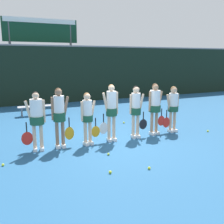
{
  "coord_description": "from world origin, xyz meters",
  "views": [
    {
      "loc": [
        -3.42,
        -7.38,
        2.6
      ],
      "look_at": [
        -0.05,
        -0.02,
        0.93
      ],
      "focal_mm": 42.0,
      "sensor_mm": 36.0,
      "label": 1
    }
  ],
  "objects": [
    {
      "name": "player_1",
      "position": [
        -1.72,
        0.0,
        1.04
      ],
      "size": [
        0.64,
        0.36,
        1.77
      ],
      "rotation": [
        0.0,
        0.0,
        -0.08
      ],
      "color": "#8C664C",
      "rests_on": "ground_plane"
    },
    {
      "name": "tennis_ball_0",
      "position": [
        3.48,
        -0.58,
        0.04
      ],
      "size": [
        0.07,
        0.07,
        0.07
      ],
      "primitive_type": "sphere",
      "color": "#CCE033",
      "rests_on": "ground_plane"
    },
    {
      "name": "player_6",
      "position": [
        2.35,
        0.02,
        0.97
      ],
      "size": [
        0.66,
        0.37,
        1.64
      ],
      "rotation": [
        0.0,
        0.0,
        0.0
      ],
      "color": "tan",
      "rests_on": "ground_plane"
    },
    {
      "name": "scoreboard",
      "position": [
        -0.47,
        9.34,
        3.9
      ],
      "size": [
        4.43,
        0.15,
        4.94
      ],
      "color": "#515156",
      "rests_on": "ground_plane"
    },
    {
      "name": "tennis_ball_3",
      "position": [
        -3.35,
        -0.78,
        0.03
      ],
      "size": [
        0.06,
        0.06,
        0.06
      ],
      "primitive_type": "sphere",
      "color": "#CCE033",
      "rests_on": "ground_plane"
    },
    {
      "name": "player_0",
      "position": [
        -2.37,
        0.02,
        1.0
      ],
      "size": [
        0.69,
        0.4,
        1.7
      ],
      "rotation": [
        0.0,
        0.0,
        -0.13
      ],
      "color": "beige",
      "rests_on": "ground_plane"
    },
    {
      "name": "fence_windscreen",
      "position": [
        0.0,
        7.86,
        1.68
      ],
      "size": [
        60.0,
        0.08,
        3.34
      ],
      "color": "black",
      "rests_on": "ground_plane"
    },
    {
      "name": "player_3",
      "position": [
        -0.09,
        -0.05,
        1.06
      ],
      "size": [
        0.63,
        0.35,
        1.81
      ],
      "rotation": [
        0.0,
        0.0,
        -0.08
      ],
      "color": "beige",
      "rests_on": "ground_plane"
    },
    {
      "name": "tennis_ball_2",
      "position": [
        -0.19,
        -2.45,
        0.03
      ],
      "size": [
        0.07,
        0.07,
        0.07
      ],
      "primitive_type": "sphere",
      "color": "#CCE033",
      "rests_on": "ground_plane"
    },
    {
      "name": "tennis_ball_6",
      "position": [
        3.3,
        1.03,
        0.03
      ],
      "size": [
        0.06,
        0.06,
        0.06
      ],
      "primitive_type": "sphere",
      "color": "#CCE033",
      "rests_on": "ground_plane"
    },
    {
      "name": "tennis_ball_1",
      "position": [
        -0.69,
        -1.19,
        0.03
      ],
      "size": [
        0.07,
        0.07,
        0.07
      ],
      "primitive_type": "sphere",
      "color": "#CCE033",
      "rests_on": "ground_plane"
    },
    {
      "name": "bench_courtside",
      "position": [
        -1.53,
        4.9,
        0.38
      ],
      "size": [
        1.9,
        0.4,
        0.44
      ],
      "rotation": [
        0.0,
        0.0,
        -0.02
      ],
      "color": "#B2B2B7",
      "rests_on": "ground_plane"
    },
    {
      "name": "player_4",
      "position": [
        0.8,
        -0.06,
        1.01
      ],
      "size": [
        0.62,
        0.34,
        1.72
      ],
      "rotation": [
        0.0,
        0.0,
        -0.15
      ],
      "color": "beige",
      "rests_on": "ground_plane"
    },
    {
      "name": "tennis_ball_5",
      "position": [
        -1.13,
        -2.27,
        0.04
      ],
      "size": [
        0.07,
        0.07,
        0.07
      ],
      "primitive_type": "sphere",
      "color": "#CCE033",
      "rests_on": "ground_plane"
    },
    {
      "name": "player_2",
      "position": [
        -0.89,
        -0.09,
        0.93
      ],
      "size": [
        0.61,
        0.33,
        1.6
      ],
      "rotation": [
        0.0,
        0.0,
        0.11
      ],
      "color": "beige",
      "rests_on": "ground_plane"
    },
    {
      "name": "tennis_ball_4",
      "position": [
        1.32,
        1.8,
        0.04
      ],
      "size": [
        0.07,
        0.07,
        0.07
      ],
      "primitive_type": "sphere",
      "color": "#CCE033",
      "rests_on": "ground_plane"
    },
    {
      "name": "ground_plane",
      "position": [
        0.0,
        0.0,
        0.0
      ],
      "size": [
        140.0,
        140.0,
        0.0
      ],
      "primitive_type": "plane",
      "color": "#235684"
    },
    {
      "name": "player_5",
      "position": [
        1.57,
        0.0,
        1.06
      ],
      "size": [
        0.69,
        0.41,
        1.77
      ],
      "rotation": [
        0.0,
        0.0,
        0.07
      ],
      "color": "tan",
      "rests_on": "ground_plane"
    }
  ]
}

